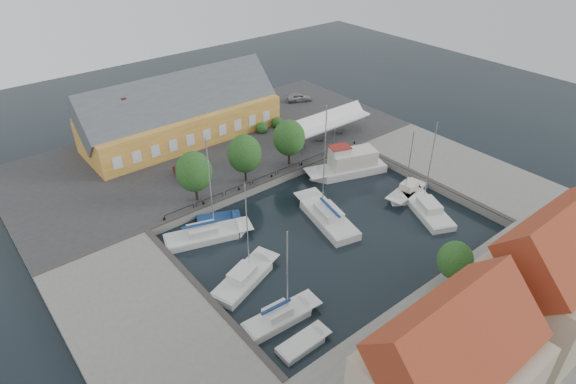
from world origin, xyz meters
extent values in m
plane|color=black|center=(0.00, 0.00, 0.00)|extent=(140.00, 140.00, 0.00)
cube|color=#2D2D30|center=(0.00, 23.00, 0.50)|extent=(56.00, 26.00, 1.00)
cube|color=slate|center=(-22.00, -2.00, 0.50)|extent=(12.00, 24.00, 1.00)
cube|color=slate|center=(22.00, -2.00, 0.50)|extent=(12.00, 24.00, 1.00)
cube|color=slate|center=(0.00, -21.00, 0.50)|extent=(56.00, 14.00, 1.00)
cube|color=#383533|center=(0.00, 10.30, 1.06)|extent=(56.00, 0.60, 0.12)
cube|color=#383533|center=(-16.30, -2.00, 1.06)|extent=(0.60, 24.00, 0.12)
cube|color=#383533|center=(16.30, -2.00, 1.06)|extent=(0.60, 24.00, 0.12)
cylinder|color=black|center=(-14.00, 10.60, 1.20)|extent=(0.24, 0.24, 0.40)
cylinder|color=black|center=(-9.00, 10.60, 1.20)|extent=(0.24, 0.24, 0.40)
cylinder|color=black|center=(-4.00, 10.60, 1.20)|extent=(0.24, 0.24, 0.40)
cylinder|color=black|center=(1.00, 10.60, 1.20)|extent=(0.24, 0.24, 0.40)
cylinder|color=black|center=(6.00, 10.60, 1.20)|extent=(0.24, 0.24, 0.40)
cylinder|color=black|center=(11.00, 10.60, 1.20)|extent=(0.24, 0.24, 0.40)
cylinder|color=black|center=(16.00, 10.60, 1.20)|extent=(0.24, 0.24, 0.40)
cube|color=#BE7F2E|center=(-2.00, 28.00, 3.25)|extent=(28.00, 10.00, 4.50)
cube|color=#474C51|center=(-2.00, 28.00, 6.75)|extent=(28.56, 7.60, 7.60)
cube|color=#BE7F2E|center=(-12.00, 34.00, 2.75)|extent=(6.00, 6.00, 3.50)
cube|color=brown|center=(-10.00, 28.00, 8.60)|extent=(0.60, 0.60, 1.20)
cube|color=white|center=(14.00, 14.50, 3.70)|extent=(14.00, 4.00, 0.25)
cylinder|color=silver|center=(8.00, 12.70, 2.35)|extent=(0.10, 0.10, 2.70)
cylinder|color=silver|center=(8.00, 16.30, 2.35)|extent=(0.10, 0.10, 2.70)
cylinder|color=silver|center=(14.00, 12.70, 2.35)|extent=(0.10, 0.10, 2.70)
cylinder|color=silver|center=(14.00, 16.30, 2.35)|extent=(0.10, 0.10, 2.70)
cylinder|color=silver|center=(20.00, 12.70, 2.35)|extent=(0.10, 0.10, 2.70)
cylinder|color=silver|center=(20.00, 16.30, 2.35)|extent=(0.10, 0.10, 2.70)
cylinder|color=black|center=(-9.00, 12.00, 2.05)|extent=(0.30, 0.30, 2.10)
ellipsoid|color=#174117|center=(-9.00, 12.00, 4.88)|extent=(4.20, 4.20, 4.83)
cylinder|color=black|center=(-2.00, 12.00, 2.05)|extent=(0.30, 0.30, 2.10)
ellipsoid|color=#174117|center=(-2.00, 12.00, 4.88)|extent=(4.20, 4.20, 4.83)
cylinder|color=black|center=(5.00, 12.00, 2.05)|extent=(0.30, 0.30, 2.10)
ellipsoid|color=#174117|center=(5.00, 12.00, 4.88)|extent=(4.20, 4.20, 4.83)
imported|color=#939699|center=(20.31, 28.23, 1.75)|extent=(4.75, 3.46, 1.50)
imported|color=maroon|center=(-7.72, 17.63, 1.65)|extent=(1.72, 4.07, 1.31)
cube|color=silver|center=(1.01, -0.25, 0.15)|extent=(5.02, 9.01, 1.50)
cube|color=silver|center=(1.25, 0.79, 0.94)|extent=(5.27, 10.64, 0.08)
cube|color=silver|center=(1.06, -0.04, 1.40)|extent=(2.88, 3.80, 0.90)
cylinder|color=silver|center=(1.40, 1.41, 7.29)|extent=(0.12, 0.12, 12.77)
cube|color=navy|center=(1.01, -0.25, 2.15)|extent=(1.17, 4.20, 0.22)
cube|color=silver|center=(11.26, 6.33, 0.10)|extent=(9.47, 5.95, 1.80)
cube|color=silver|center=(10.21, 6.67, 1.04)|extent=(11.12, 6.38, 0.08)
cube|color=beige|center=(11.26, 6.33, 2.10)|extent=(6.68, 4.61, 2.20)
cube|color=silver|center=(9.37, 6.95, 3.50)|extent=(2.89, 2.51, 1.20)
cube|color=maroon|center=(9.37, 6.95, 4.15)|extent=(3.14, 2.67, 0.10)
cube|color=silver|center=(13.08, -1.85, 0.05)|extent=(5.84, 3.24, 1.30)
cube|color=silver|center=(12.40, -1.97, 0.74)|extent=(6.91, 3.35, 0.08)
cube|color=beige|center=(12.95, -1.87, 1.20)|extent=(2.45, 1.93, 0.90)
cylinder|color=silver|center=(12.00, -2.04, 4.84)|extent=(0.12, 0.12, 8.27)
cube|color=silver|center=(11.24, -6.30, 0.05)|extent=(5.72, 7.96, 1.30)
cube|color=silver|center=(11.62, -5.46, 0.74)|extent=(6.21, 9.27, 0.08)
cube|color=silver|center=(11.31, -6.13, 1.20)|extent=(3.04, 3.52, 0.90)
cylinder|color=silver|center=(11.84, -4.95, 5.87)|extent=(0.12, 0.12, 10.35)
cube|color=silver|center=(-11.87, 6.31, 0.05)|extent=(8.26, 5.05, 1.30)
cube|color=silver|center=(-10.95, 6.01, 0.74)|extent=(9.70, 5.41, 0.08)
cube|color=silver|center=(-11.69, 6.25, 1.20)|extent=(3.54, 2.77, 0.90)
cylinder|color=silver|center=(-10.39, 5.83, 6.37)|extent=(0.12, 0.12, 11.33)
cube|color=navy|center=(-11.87, 6.31, 1.95)|extent=(3.77, 1.40, 0.22)
cube|color=silver|center=(-12.38, -2.28, 0.05)|extent=(7.24, 4.86, 1.30)
cube|color=silver|center=(-11.59, -1.99, 0.74)|extent=(8.47, 5.21, 0.08)
cube|color=silver|center=(-12.22, -2.22, 1.20)|extent=(3.16, 2.66, 0.90)
cylinder|color=silver|center=(-11.12, -1.82, 5.68)|extent=(0.12, 0.12, 9.97)
cube|color=silver|center=(-12.76, -8.22, 0.05)|extent=(6.13, 2.66, 1.30)
cube|color=silver|center=(-12.01, -8.27, 0.74)|extent=(7.32, 2.64, 0.08)
cube|color=silver|center=(-12.61, -8.23, 1.20)|extent=(2.49, 1.70, 0.90)
cylinder|color=silver|center=(-11.56, -8.30, 5.11)|extent=(0.12, 0.12, 8.82)
cube|color=navy|center=(-12.76, -8.22, 1.95)|extent=(3.01, 0.40, 0.22)
cube|color=silver|center=(-12.86, -11.59, 0.05)|extent=(3.97, 1.92, 0.90)
cube|color=silver|center=(-12.37, -11.59, 0.54)|extent=(4.76, 1.85, 0.08)
cube|color=navy|center=(-8.99, 8.23, 0.05)|extent=(4.52, 3.54, 0.80)
cube|color=navy|center=(-8.53, 8.01, 0.49)|extent=(5.22, 3.81, 0.08)
cube|color=#9E3D22|center=(-10.00, -23.00, 9.25)|extent=(11.33, 6.50, 6.50)
cube|color=brown|center=(-12.75, -23.00, 10.90)|extent=(0.70, 0.70, 1.00)
cube|color=brown|center=(-7.80, -23.00, 10.80)|extent=(0.60, 0.60, 0.80)
cube|color=#B8A98E|center=(4.00, -23.00, 4.75)|extent=(12.00, 8.00, 7.50)
cube|color=#9E3D22|center=(4.00, -23.00, 9.75)|extent=(12.36, 6.50, 6.50)
cube|color=brown|center=(1.00, -23.00, 11.40)|extent=(0.70, 0.70, 1.00)
camera|label=1|loc=(-30.47, -31.90, 32.50)|focal=30.00mm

